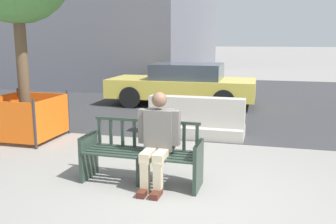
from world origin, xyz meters
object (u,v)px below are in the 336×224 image
(street_bench, at_px, (142,156))
(car_taxi_near, at_px, (183,84))
(construction_fence, at_px, (26,116))
(seated_person, at_px, (158,138))
(jersey_barrier_centre, at_px, (196,121))

(street_bench, relative_size, car_taxi_near, 0.38)
(construction_fence, bearing_deg, seated_person, -27.82)
(street_bench, distance_m, car_taxi_near, 6.45)
(street_bench, xyz_separation_m, seated_person, (0.26, -0.06, 0.29))
(construction_fence, bearing_deg, car_taxi_near, 64.51)
(seated_person, xyz_separation_m, jersey_barrier_centre, (0.02, 2.80, -0.35))
(street_bench, distance_m, seated_person, 0.39)
(seated_person, distance_m, construction_fence, 3.74)
(construction_fence, distance_m, car_taxi_near, 5.22)
(street_bench, bearing_deg, construction_fence, 151.12)
(seated_person, distance_m, jersey_barrier_centre, 2.82)
(jersey_barrier_centre, height_order, car_taxi_near, car_taxi_near)
(construction_fence, bearing_deg, jersey_barrier_centre, 17.61)
(jersey_barrier_centre, xyz_separation_m, car_taxi_near, (-1.08, 3.66, 0.31))
(street_bench, xyz_separation_m, jersey_barrier_centre, (0.28, 2.74, -0.06))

